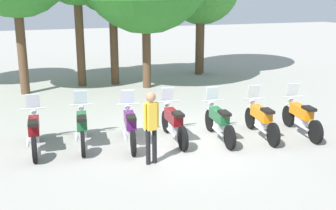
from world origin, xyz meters
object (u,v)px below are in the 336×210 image
motorcycle_1 (82,126)px  motorcycle_3 (173,122)px  motorcycle_4 (219,121)px  motorcycle_6 (301,116)px  person_0 (151,122)px  motorcycle_5 (261,119)px  motorcycle_2 (130,126)px  motorcycle_0 (34,131)px

motorcycle_1 → motorcycle_3: size_ratio=0.99×
motorcycle_4 → motorcycle_6: 2.45m
person_0 → motorcycle_1: bearing=-153.2°
person_0 → motorcycle_4: bearing=104.4°
motorcycle_5 → motorcycle_2: bearing=88.3°
motorcycle_4 → motorcycle_5: same height
motorcycle_0 → motorcycle_6: (7.24, -1.35, 0.00)m
motorcycle_1 → motorcycle_4: 3.72m
person_0 → motorcycle_6: bearing=87.9°
motorcycle_0 → motorcycle_4: same height
motorcycle_2 → person_0: size_ratio=1.24×
person_0 → motorcycle_3: bearing=132.1°
motorcycle_1 → motorcycle_2: (1.21, -0.39, 0.00)m
motorcycle_2 → motorcycle_5: same height
motorcycle_5 → motorcycle_4: bearing=88.7°
motorcycle_1 → motorcycle_6: size_ratio=1.00×
motorcycle_4 → motorcycle_5: 1.23m
motorcycle_1 → person_0: (1.31, -1.85, 0.52)m
motorcycle_0 → motorcycle_3: same height
motorcycle_1 → motorcycle_3: bearing=-93.3°
motorcycle_0 → motorcycle_2: 2.45m
motorcycle_2 → person_0: person_0 is taller
motorcycle_4 → person_0: bearing=120.4°
motorcycle_1 → motorcycle_5: 4.95m
motorcycle_3 → person_0: person_0 is taller
motorcycle_1 → motorcycle_5: bearing=-94.1°
motorcycle_3 → motorcycle_4: size_ratio=1.00×
motorcycle_6 → motorcycle_1: bearing=87.5°
motorcycle_1 → motorcycle_6: (6.03, -1.31, 0.00)m
motorcycle_3 → motorcycle_5: same height
motorcycle_0 → motorcycle_3: 3.66m
motorcycle_5 → person_0: size_ratio=1.24×
motorcycle_0 → motorcycle_1: same height
motorcycle_3 → motorcycle_4: (1.21, -0.36, 0.00)m
motorcycle_0 → motorcycle_6: bearing=-96.2°
motorcycle_0 → motorcycle_6: size_ratio=1.01×
motorcycle_0 → motorcycle_2: same height
motorcycle_2 → motorcycle_1: bearing=82.8°
motorcycle_2 → motorcycle_3: same height
motorcycle_1 → motorcycle_3: 2.46m
motorcycle_3 → motorcycle_5: size_ratio=1.01×
motorcycle_3 → motorcycle_5: bearing=-99.1°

